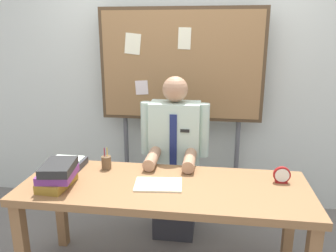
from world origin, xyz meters
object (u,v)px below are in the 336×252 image
object	(u,v)px
bulletin_board	(181,68)
paper_tray	(67,163)
person	(175,165)
pen_holder	(106,162)
desk_clock	(282,176)
open_notebook	(158,185)
book_stack	(58,174)
desk	(164,196)

from	to	relation	value
bulletin_board	paper_tray	distance (m)	1.28
person	pen_holder	bearing A→B (deg)	-141.00
bulletin_board	pen_holder	distance (m)	1.11
desk_clock	paper_tray	distance (m)	1.53
open_notebook	desk_clock	bearing A→B (deg)	10.81
pen_holder	book_stack	bearing A→B (deg)	-124.14
desk	paper_tray	world-z (taller)	paper_tray
pen_holder	paper_tray	size ratio (longest dim) A/B	0.62
desk	bulletin_board	size ratio (longest dim) A/B	0.99
open_notebook	bulletin_board	bearing A→B (deg)	87.99
desk	paper_tray	distance (m)	0.80
desk	desk_clock	size ratio (longest dim) A/B	16.87
bulletin_board	desk_clock	world-z (taller)	bulletin_board
book_stack	paper_tray	xyz separation A→B (m)	(-0.09, 0.32, -0.05)
person	bulletin_board	xyz separation A→B (m)	(-0.00, 0.44, 0.75)
desk	desk_clock	distance (m)	0.79
paper_tray	open_notebook	bearing A→B (deg)	-16.89
book_stack	open_notebook	bearing A→B (deg)	8.88
bulletin_board	desk	bearing A→B (deg)	-89.97
open_notebook	person	bearing A→B (deg)	86.45
desk	person	distance (m)	0.57
book_stack	bulletin_board	bearing A→B (deg)	59.28
pen_holder	paper_tray	distance (m)	0.31
book_stack	open_notebook	distance (m)	0.65
bulletin_board	desk_clock	xyz separation A→B (m)	(0.77, -0.88, -0.60)
pen_holder	desk_clock	bearing A→B (deg)	-3.20
person	book_stack	bearing A→B (deg)	-134.31
book_stack	desk	bearing A→B (deg)	10.06
bulletin_board	paper_tray	bearing A→B (deg)	-133.10
person	desk_clock	world-z (taller)	person
book_stack	pen_holder	world-z (taller)	book_stack
paper_tray	desk	bearing A→B (deg)	-14.72
open_notebook	desk	bearing A→B (deg)	28.53
desk	book_stack	size ratio (longest dim) A/B	6.49
open_notebook	pen_holder	size ratio (longest dim) A/B	1.91
bulletin_board	open_notebook	world-z (taller)	bulletin_board
desk	bulletin_board	xyz separation A→B (m)	(-0.00, 1.02, 0.74)
person	book_stack	world-z (taller)	person
bulletin_board	open_notebook	bearing A→B (deg)	-92.01
desk	bulletin_board	bearing A→B (deg)	90.03
person	bulletin_board	distance (m)	0.87
person	pen_holder	world-z (taller)	person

